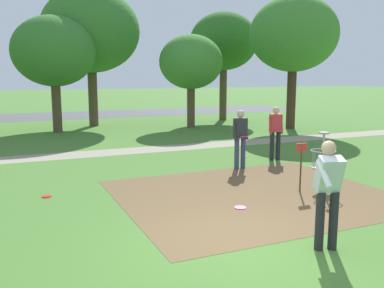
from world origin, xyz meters
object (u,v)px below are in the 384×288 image
object	(u,v)px
tree_mid_right	(90,31)
tree_near_left	(294,34)
player_waiting_left	(240,136)
frisbee_far_left	(240,208)
tree_near_right	(224,42)
frisbee_mid_grass	(244,156)
tree_mid_left	(191,62)
frisbee_by_tee	(47,196)
player_throwing	(328,188)
tree_far_left	(54,52)
player_foreground_watching	(276,130)
disc_golf_basket	(320,159)

from	to	relation	value
tree_mid_right	tree_near_left	bearing A→B (deg)	-30.19
player_waiting_left	frisbee_far_left	size ratio (longest dim) A/B	7.07
frisbee_far_left	tree_mid_right	bearing A→B (deg)	90.00
tree_near_right	tree_mid_right	size ratio (longest dim) A/B	0.89
frisbee_mid_grass	frisbee_far_left	bearing A→B (deg)	-121.50
frisbee_far_left	tree_mid_left	xyz separation A→B (m)	(4.56, 12.93, 3.34)
player_waiting_left	frisbee_by_tee	size ratio (longest dim) A/B	8.07
player_throwing	tree_near_left	distance (m)	15.87
tree_mid_left	tree_far_left	bearing A→B (deg)	172.95
player_foreground_watching	disc_golf_basket	bearing A→B (deg)	-108.30
tree_mid_right	tree_far_left	distance (m)	3.02
tree_near_right	tree_mid_left	bearing A→B (deg)	-141.90
tree_near_right	tree_far_left	world-z (taller)	tree_near_right
tree_far_left	player_throwing	bearing A→B (deg)	-82.02
player_waiting_left	tree_far_left	world-z (taller)	tree_far_left
tree_near_left	frisbee_far_left	bearing A→B (deg)	-130.99
player_foreground_watching	player_waiting_left	size ratio (longest dim) A/B	1.00
frisbee_by_tee	player_throwing	bearing A→B (deg)	-51.90
player_throwing	player_waiting_left	bearing A→B (deg)	73.03
disc_golf_basket	frisbee_far_left	size ratio (longest dim) A/B	5.74
player_waiting_left	tree_near_left	bearing A→B (deg)	44.98
frisbee_mid_grass	tree_mid_left	bearing A→B (deg)	78.63
tree_near_left	tree_mid_left	size ratio (longest dim) A/B	1.38
player_foreground_watching	tree_near_right	world-z (taller)	tree_near_right
frisbee_far_left	tree_mid_right	world-z (taller)	tree_mid_right
frisbee_far_left	tree_far_left	size ratio (longest dim) A/B	0.04
frisbee_by_tee	tree_near_left	bearing A→B (deg)	32.15
player_waiting_left	tree_mid_right	distance (m)	13.13
tree_near_right	disc_golf_basket	bearing A→B (deg)	-109.80
frisbee_mid_grass	player_throwing	bearing A→B (deg)	-111.20
player_throwing	tree_mid_left	xyz separation A→B (m)	(4.38, 15.23, 2.37)
player_throwing	frisbee_mid_grass	world-z (taller)	player_throwing
player_foreground_watching	tree_far_left	bearing A→B (deg)	119.50
disc_golf_basket	tree_near_left	size ratio (longest dim) A/B	0.21
frisbee_by_tee	frisbee_mid_grass	xyz separation A→B (m)	(6.48, 2.30, 0.00)
player_throwing	tree_mid_left	world-z (taller)	tree_mid_left
disc_golf_basket	tree_mid_right	world-z (taller)	tree_mid_right
frisbee_mid_grass	tree_far_left	distance (m)	10.95
frisbee_mid_grass	tree_mid_right	bearing A→B (deg)	105.09
frisbee_far_left	frisbee_mid_grass	bearing A→B (deg)	58.50
player_foreground_watching	frisbee_far_left	xyz separation A→B (m)	(-3.52, -3.85, -0.96)
disc_golf_basket	tree_far_left	xyz separation A→B (m)	(-4.46, 13.33, 3.03)
player_foreground_watching	frisbee_far_left	size ratio (longest dim) A/B	7.07
player_throwing	disc_golf_basket	bearing A→B (deg)	50.94
tree_mid_left	disc_golf_basket	bearing A→B (deg)	-99.86
disc_golf_basket	frisbee_far_left	bearing A→B (deg)	-170.11
frisbee_far_left	player_throwing	bearing A→B (deg)	-85.62
player_foreground_watching	tree_mid_right	size ratio (longest dim) A/B	0.24
tree_near_right	tree_mid_right	world-z (taller)	tree_mid_right
tree_near_right	player_waiting_left	bearing A→B (deg)	-115.88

